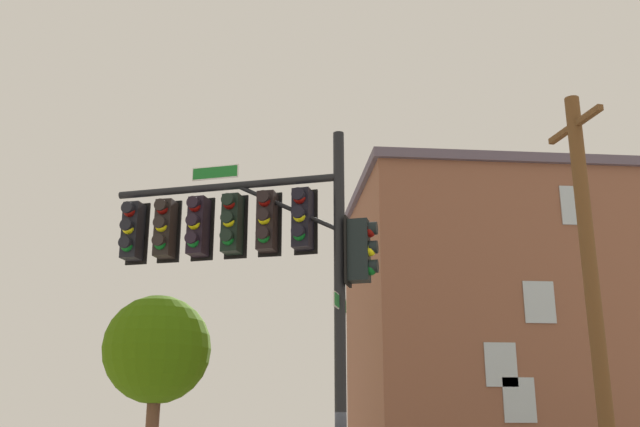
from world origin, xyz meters
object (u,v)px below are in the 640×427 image
signal_pole_assembly (252,246)px  utility_pole (594,304)px  tree_near (157,351)px  brick_building (507,340)px

signal_pole_assembly → utility_pole: 6.48m
tree_near → brick_building: brick_building is taller
brick_building → utility_pole: bearing=79.1°
signal_pole_assembly → brick_building: bearing=-128.1°
tree_near → signal_pole_assembly: bearing=108.8°
brick_building → signal_pole_assembly: bearing=51.9°
signal_pole_assembly → tree_near: size_ratio=1.29×
brick_building → tree_near: bearing=17.4°
tree_near → brick_building: (-10.98, -3.45, 0.83)m
signal_pole_assembly → utility_pole: (-6.41, -0.13, -0.93)m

